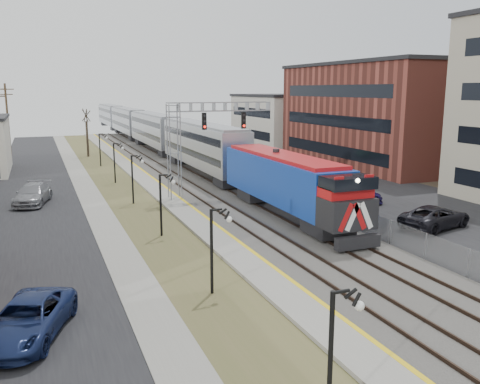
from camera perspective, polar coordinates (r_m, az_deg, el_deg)
ground at (r=19.07m, az=17.33°, el=-17.87°), size 160.00×160.00×0.00m
street_west at (r=48.56m, az=-22.08°, el=-0.27°), size 7.00×120.00×0.04m
sidewalk at (r=48.71m, az=-16.80°, el=0.14°), size 2.00×120.00×0.08m
grass_median at (r=49.04m, az=-13.31°, el=0.39°), size 4.00×120.00×0.06m
platform at (r=49.54m, az=-9.89°, el=0.74°), size 2.00×120.00×0.24m
ballast_bed at (r=50.77m, az=-4.36°, el=1.12°), size 8.00×120.00×0.20m
parking_lot at (r=55.51m, az=7.54°, el=1.85°), size 16.00×120.00×0.04m
platform_edge at (r=49.70m, az=-8.90°, el=0.96°), size 0.24×120.00×0.01m
track_near at (r=50.19m, az=-6.54°, el=1.16°), size 1.58×120.00×0.15m
track_far at (r=51.20m, az=-2.76°, el=1.42°), size 1.58×120.00×0.15m
train at (r=80.91m, az=-10.09°, el=6.85°), size 3.00×108.65×5.33m
signal_gantry at (r=42.59m, az=-5.21°, el=6.57°), size 9.00×1.07×8.15m
lampposts at (r=32.53m, az=-9.01°, el=-1.44°), size 0.14×62.14×4.00m
fence at (r=52.04m, az=0.04°, el=2.19°), size 0.04×120.00×1.60m
buildings_east at (r=60.03m, az=21.41°, el=7.93°), size 16.00×76.00×15.00m
bare_trees at (r=52.03m, az=-23.59°, el=3.34°), size 12.30×42.30×5.95m
car_lot_c at (r=36.49m, az=21.08°, el=-2.67°), size 5.92×3.81×1.52m
car_lot_d at (r=42.05m, az=12.18°, el=-0.32°), size 5.78×3.44×1.57m
car_lot_e at (r=51.36m, az=3.56°, el=1.97°), size 4.68×3.19×1.48m
car_lot_f at (r=62.31m, az=0.76°, el=3.64°), size 4.38×1.63×1.43m
car_street_a at (r=21.07m, az=-22.75°, el=-13.13°), size 4.11×5.76×1.46m
car_street_b at (r=44.46m, az=-22.25°, el=-0.27°), size 3.48×5.89×1.60m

